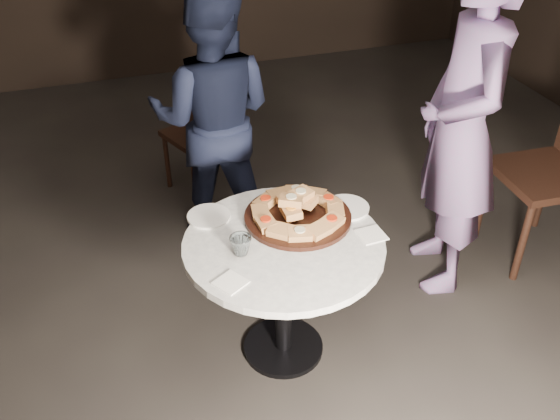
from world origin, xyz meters
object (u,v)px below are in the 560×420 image
object	(u,v)px
focaccia_pile	(297,209)
chair_far	(205,130)
serving_board	(298,217)
diner_teal	(461,129)
diner_navy	(213,118)
table	(284,264)
water_glass	(241,245)

from	to	relation	value
focaccia_pile	chair_far	bearing A→B (deg)	95.53
serving_board	chair_far	bearing A→B (deg)	95.61
diner_teal	focaccia_pile	bearing A→B (deg)	-66.36
serving_board	diner_navy	xyz separation A→B (m)	(-0.16, 0.92, 0.09)
serving_board	diner_teal	bearing A→B (deg)	9.58
focaccia_pile	diner_teal	xyz separation A→B (m)	(0.88, 0.14, 0.18)
table	chair_far	bearing A→B (deg)	90.72
table	chair_far	xyz separation A→B (m)	(-0.02, 1.47, -0.07)
table	diner_navy	bearing A→B (deg)	92.72
diner_navy	diner_teal	world-z (taller)	diner_teal
chair_far	diner_navy	world-z (taller)	diner_navy
chair_far	table	bearing A→B (deg)	68.30
chair_far	diner_navy	bearing A→B (deg)	63.26
water_glass	chair_far	size ratio (longest dim) A/B	0.11
focaccia_pile	chair_far	xyz separation A→B (m)	(-0.13, 1.33, -0.24)
focaccia_pile	diner_navy	size ratio (longest dim) A/B	0.29
table	focaccia_pile	size ratio (longest dim) A/B	2.52
water_glass	diner_navy	size ratio (longest dim) A/B	0.06
table	focaccia_pile	bearing A→B (deg)	52.28
diner_teal	chair_far	bearing A→B (deg)	-125.15
diner_navy	chair_far	bearing A→B (deg)	-72.34
serving_board	chair_far	world-z (taller)	chair_far
serving_board	focaccia_pile	xyz separation A→B (m)	(-0.00, 0.00, 0.04)
serving_board	focaccia_pile	bearing A→B (deg)	119.67
diner_teal	serving_board	bearing A→B (deg)	-66.07
diner_navy	focaccia_pile	bearing A→B (deg)	121.95
chair_far	diner_navy	xyz separation A→B (m)	(-0.03, -0.42, 0.28)
table	water_glass	size ratio (longest dim) A/B	11.77
focaccia_pile	table	bearing A→B (deg)	-127.72
table	diner_navy	size ratio (longest dim) A/B	0.72
serving_board	chair_far	distance (m)	1.36
water_glass	chair_far	distance (m)	1.52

